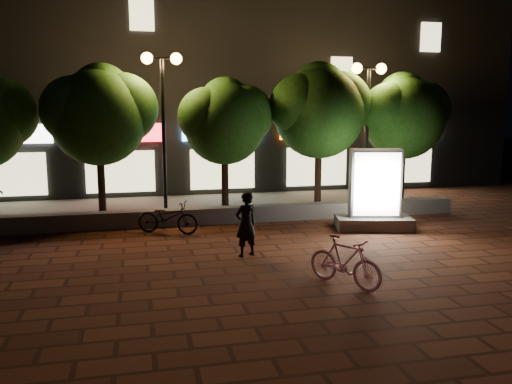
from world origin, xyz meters
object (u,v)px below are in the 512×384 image
object	(u,v)px
tree_left	(100,111)
street_lamp_left	(163,93)
tree_right	(320,107)
rider	(246,224)
street_lamp_right	(368,98)
ad_kiosk	(374,197)
scooter_pink	(345,261)
tree_mid	(226,118)
tree_far_right	(405,113)
scooter_parked	(168,217)

from	to	relation	value
tree_left	street_lamp_left	xyz separation A→B (m)	(1.95, -0.26, 0.58)
tree_left	tree_right	distance (m)	7.30
tree_left	tree_right	world-z (taller)	tree_right
street_lamp_left	rider	xyz separation A→B (m)	(1.65, -4.96, -3.23)
street_lamp_right	ad_kiosk	world-z (taller)	street_lamp_right
tree_right	scooter_pink	bearing A→B (deg)	-105.82
tree_mid	tree_far_right	distance (m)	6.50
street_lamp_left	ad_kiosk	xyz separation A→B (m)	(5.93, -2.99, -3.07)
street_lamp_right	tree_mid	bearing A→B (deg)	176.96
tree_right	rider	world-z (taller)	tree_right
tree_mid	scooter_pink	distance (m)	8.31
tree_mid	tree_far_right	world-z (taller)	tree_far_right
tree_left	ad_kiosk	world-z (taller)	tree_left
tree_mid	scooter_parked	size ratio (longest dim) A/B	2.49
tree_left	tree_far_right	distance (m)	10.50
ad_kiosk	tree_far_right	bearing A→B (deg)	51.14
tree_right	tree_left	bearing A→B (deg)	-180.00
tree_far_right	street_lamp_right	distance (m)	1.66
tree_right	street_lamp_left	distance (m)	5.38
scooter_pink	ad_kiosk	bearing A→B (deg)	24.64
tree_mid	street_lamp_left	world-z (taller)	street_lamp_left
ad_kiosk	scooter_pink	xyz separation A→B (m)	(-2.78, -4.52, -0.45)
street_lamp_right	tree_far_right	bearing A→B (deg)	9.61
tree_right	rider	bearing A→B (deg)	-125.37
tree_left	scooter_pink	size ratio (longest dim) A/B	2.87
ad_kiosk	scooter_parked	bearing A→B (deg)	172.68
tree_left	tree_mid	size ratio (longest dim) A/B	1.09
rider	tree_mid	bearing A→B (deg)	-114.79
tree_far_right	scooter_pink	world-z (taller)	tree_far_right
rider	scooter_parked	bearing A→B (deg)	-78.32
street_lamp_left	scooter_parked	xyz separation A→B (m)	(-0.07, -2.22, -3.55)
tree_mid	scooter_parked	distance (m)	4.26
tree_right	rider	size ratio (longest dim) A/B	3.19
tree_right	tree_far_right	world-z (taller)	tree_right
scooter_parked	street_lamp_left	bearing A→B (deg)	22.93
tree_right	tree_far_right	distance (m)	3.20
tree_mid	ad_kiosk	distance (m)	5.54
scooter_parked	rider	bearing A→B (deg)	-123.23
street_lamp_right	scooter_pink	xyz separation A→B (m)	(-3.85, -7.52, -3.38)
street_lamp_right	tree_left	bearing A→B (deg)	178.32
street_lamp_left	rider	size ratio (longest dim) A/B	3.26
tree_far_right	rider	bearing A→B (deg)	-142.89
scooter_pink	rider	xyz separation A→B (m)	(-1.50, 2.55, 0.28)
rider	scooter_parked	size ratio (longest dim) A/B	0.88
street_lamp_right	scooter_parked	size ratio (longest dim) A/B	2.76
scooter_pink	scooter_parked	distance (m)	6.20
tree_far_right	scooter_parked	world-z (taller)	tree_far_right
street_lamp_left	scooter_parked	world-z (taller)	street_lamp_left
ad_kiosk	rider	distance (m)	4.72
street_lamp_right	ad_kiosk	size ratio (longest dim) A/B	2.08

